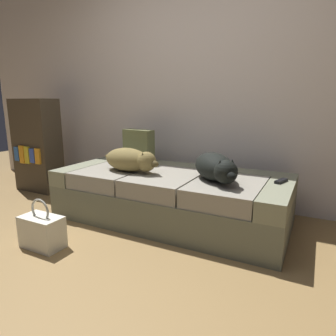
% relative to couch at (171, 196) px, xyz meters
% --- Properties ---
extents(ground_plane, '(10.00, 10.00, 0.00)m').
position_rel_couch_xyz_m(ground_plane, '(0.00, -1.13, -0.22)').
color(ground_plane, olive).
extents(back_wall, '(6.40, 0.10, 2.80)m').
position_rel_couch_xyz_m(back_wall, '(0.00, 0.69, 1.18)').
color(back_wall, silver).
rests_on(back_wall, ground).
extents(couch, '(2.06, 0.93, 0.44)m').
position_rel_couch_xyz_m(couch, '(0.00, 0.00, 0.00)').
color(couch, '#666856').
rests_on(couch, ground).
extents(dog_tan, '(0.63, 0.32, 0.21)m').
position_rel_couch_xyz_m(dog_tan, '(-0.34, -0.13, 0.33)').
color(dog_tan, olive).
rests_on(dog_tan, couch).
extents(dog_dark, '(0.52, 0.56, 0.22)m').
position_rel_couch_xyz_m(dog_dark, '(0.45, -0.09, 0.33)').
color(dog_dark, black).
rests_on(dog_dark, couch).
extents(tv_remote, '(0.09, 0.16, 0.02)m').
position_rel_couch_xyz_m(tv_remote, '(0.93, 0.10, 0.23)').
color(tv_remote, black).
rests_on(tv_remote, couch).
extents(throw_pillow, '(0.35, 0.17, 0.34)m').
position_rel_couch_xyz_m(throw_pillow, '(-0.51, 0.26, 0.39)').
color(throw_pillow, '#676C42').
rests_on(throw_pillow, couch).
extents(handbag, '(0.32, 0.18, 0.38)m').
position_rel_couch_xyz_m(handbag, '(-0.60, -0.93, -0.09)').
color(handbag, silver).
rests_on(handbag, ground).
extents(bookshelf, '(0.56, 0.30, 1.10)m').
position_rel_couch_xyz_m(bookshelf, '(-1.85, 0.10, 0.33)').
color(bookshelf, '#423728').
rests_on(bookshelf, ground).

